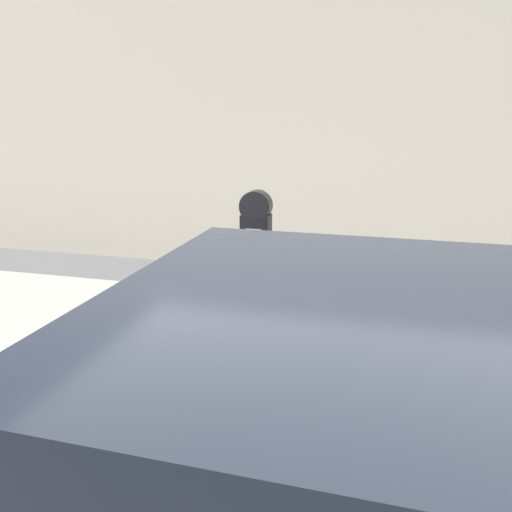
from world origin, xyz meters
The scene contains 3 objects.
sidewalk centered at (0.00, 2.20, 0.07)m, with size 24.00×2.80×0.15m.
building_facade centered at (0.00, 5.30, 2.34)m, with size 24.00×0.30×4.67m.
parking_meter centered at (-0.46, 1.09, 1.27)m, with size 0.20×0.14×1.63m.
Camera 1 is at (0.34, -1.99, 2.23)m, focal length 35.00 mm.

